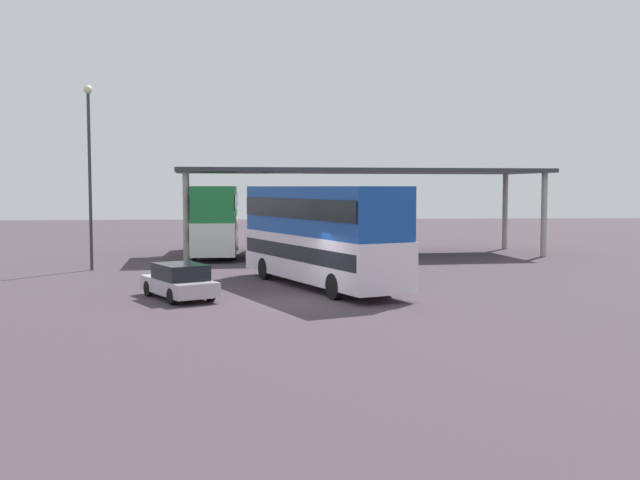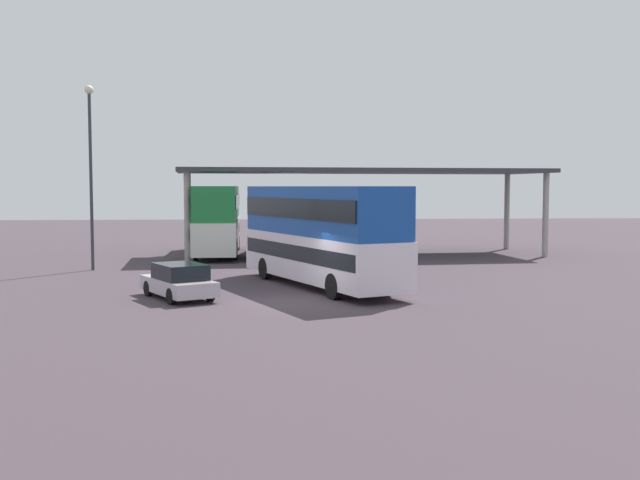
# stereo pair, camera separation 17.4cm
# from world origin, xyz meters

# --- Properties ---
(ground_plane) EXTENTS (140.00, 140.00, 0.00)m
(ground_plane) POSITION_xyz_m (0.00, 0.00, 0.00)
(ground_plane) COLOR #43373F
(double_decker_main) EXTENTS (6.47, 11.21, 4.27)m
(double_decker_main) POSITION_xyz_m (1.17, 4.12, 2.34)
(double_decker_main) COLOR silver
(double_decker_main) RESTS_ON ground_plane
(parked_hatchback) EXTENTS (3.34, 4.29, 1.35)m
(parked_hatchback) POSITION_xyz_m (-4.42, 1.14, 0.67)
(parked_hatchback) COLOR #B8AEB9
(parked_hatchback) RESTS_ON ground_plane
(double_decker_near_canopy) EXTENTS (2.72, 11.56, 4.28)m
(double_decker_near_canopy) POSITION_xyz_m (-4.10, 19.60, 2.35)
(double_decker_near_canopy) COLOR silver
(double_decker_near_canopy) RESTS_ON ground_plane
(double_decker_mid_row) EXTENTS (4.12, 10.95, 4.22)m
(double_decker_mid_row) POSITION_xyz_m (-0.03, 19.61, 2.31)
(double_decker_mid_row) COLOR navy
(double_decker_mid_row) RESTS_ON ground_plane
(depot_canopy) EXTENTS (23.13, 8.96, 5.35)m
(depot_canopy) POSITION_xyz_m (4.90, 18.55, 5.05)
(depot_canopy) COLOR #33353A
(depot_canopy) RESTS_ON ground_plane
(lamppost_tall) EXTENTS (0.44, 0.44, 9.33)m
(lamppost_tall) POSITION_xyz_m (-9.94, 11.29, 5.74)
(lamppost_tall) COLOR #33353A
(lamppost_tall) RESTS_ON ground_plane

